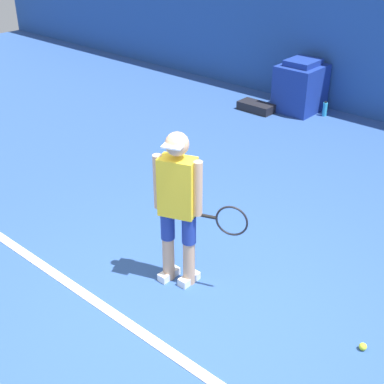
{
  "coord_description": "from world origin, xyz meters",
  "views": [
    {
      "loc": [
        2.61,
        -2.86,
        3.4
      ],
      "look_at": [
        -0.36,
        0.5,
        0.94
      ],
      "focal_mm": 50.0,
      "sensor_mm": 36.0,
      "label": 1
    }
  ],
  "objects_px": {
    "tennis_player": "(179,204)",
    "covered_chair": "(301,87)",
    "equipment_bag": "(256,107)",
    "water_bottle": "(325,109)",
    "tennis_ball": "(363,347)"
  },
  "relations": [
    {
      "from": "tennis_player",
      "to": "covered_chair",
      "type": "distance_m",
      "value": 5.44
    },
    {
      "from": "tennis_player",
      "to": "equipment_bag",
      "type": "relative_size",
      "value": 2.45
    },
    {
      "from": "tennis_player",
      "to": "equipment_bag",
      "type": "height_order",
      "value": "tennis_player"
    },
    {
      "from": "water_bottle",
      "to": "covered_chair",
      "type": "bearing_deg",
      "value": -174.43
    },
    {
      "from": "equipment_bag",
      "to": "water_bottle",
      "type": "xyz_separation_m",
      "value": [
        1.06,
        0.6,
        0.05
      ]
    },
    {
      "from": "tennis_ball",
      "to": "covered_chair",
      "type": "height_order",
      "value": "covered_chair"
    },
    {
      "from": "tennis_player",
      "to": "equipment_bag",
      "type": "distance_m",
      "value": 5.19
    },
    {
      "from": "tennis_player",
      "to": "water_bottle",
      "type": "relative_size",
      "value": 6.02
    },
    {
      "from": "water_bottle",
      "to": "tennis_ball",
      "type": "bearing_deg",
      "value": -57.51
    },
    {
      "from": "tennis_player",
      "to": "water_bottle",
      "type": "xyz_separation_m",
      "value": [
        -1.26,
        5.17,
        -0.77
      ]
    },
    {
      "from": "tennis_player",
      "to": "covered_chair",
      "type": "height_order",
      "value": "tennis_player"
    },
    {
      "from": "covered_chair",
      "to": "water_bottle",
      "type": "bearing_deg",
      "value": 5.57
    },
    {
      "from": "tennis_player",
      "to": "tennis_ball",
      "type": "relative_size",
      "value": 23.72
    },
    {
      "from": "tennis_player",
      "to": "water_bottle",
      "type": "height_order",
      "value": "tennis_player"
    },
    {
      "from": "covered_chair",
      "to": "equipment_bag",
      "type": "distance_m",
      "value": 0.86
    }
  ]
}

